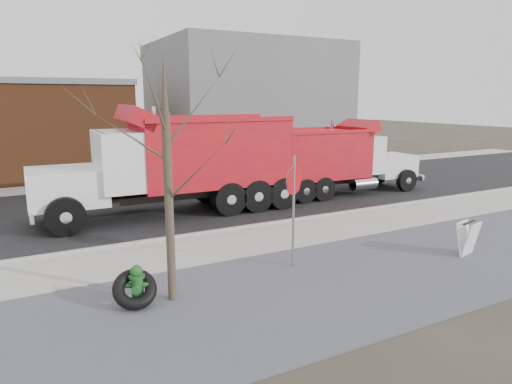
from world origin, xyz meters
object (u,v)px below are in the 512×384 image
fire_hydrant (137,287)px  dump_truck_red_b (179,160)px  truck_tire (135,289)px  sandwich_board (468,238)px  dump_truck_red_a (334,158)px  stop_sign (294,193)px

fire_hydrant → dump_truck_red_b: (3.36, 7.10, 1.62)m
fire_hydrant → truck_tire: size_ratio=0.93×
truck_tire → sandwich_board: size_ratio=1.01×
sandwich_board → dump_truck_red_b: bearing=108.9°
truck_tire → dump_truck_red_a: dump_truck_red_a is taller
fire_hydrant → stop_sign: 4.38m
dump_truck_red_b → sandwich_board: bearing=124.1°
stop_sign → dump_truck_red_a: size_ratio=0.35×
stop_sign → fire_hydrant: bearing=179.0°
dump_truck_red_b → dump_truck_red_a: bearing=-178.3°
truck_tire → dump_truck_red_a: 12.91m
truck_tire → stop_sign: stop_sign is taller
truck_tire → sandwich_board: 8.89m
dump_truck_red_a → dump_truck_red_b: (-7.20, -0.08, 0.36)m
stop_sign → dump_truck_red_a: bearing=40.0°
stop_sign → sandwich_board: 5.14m
dump_truck_red_b → fire_hydrant: bearing=65.8°
fire_hydrant → dump_truck_red_a: 12.83m
fire_hydrant → sandwich_board: size_ratio=0.94×
fire_hydrant → dump_truck_red_a: bearing=58.5°
sandwich_board → dump_truck_red_a: bearing=63.7°
truck_tire → dump_truck_red_b: dump_truck_red_b is taller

